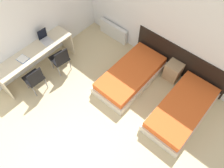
{
  "coord_description": "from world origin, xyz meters",
  "views": [
    {
      "loc": [
        1.9,
        -0.04,
        4.81
      ],
      "look_at": [
        0.0,
        2.13,
        0.55
      ],
      "focal_mm": 35.0,
      "sensor_mm": 36.0,
      "label": 1
    }
  ],
  "objects_px": {
    "chair_near_laptop": "(60,59)",
    "laptop": "(45,39)",
    "bed_near_door": "(182,110)",
    "chair_near_notebook": "(34,78)",
    "nightstand": "(173,71)",
    "bed_near_window": "(131,75)"
  },
  "relations": [
    {
      "from": "chair_near_laptop",
      "to": "laptop",
      "type": "bearing_deg",
      "value": -176.54
    },
    {
      "from": "bed_near_door",
      "to": "chair_near_notebook",
      "type": "relative_size",
      "value": 2.34
    },
    {
      "from": "nightstand",
      "to": "chair_near_notebook",
      "type": "bearing_deg",
      "value": -132.31
    },
    {
      "from": "nightstand",
      "to": "chair_near_laptop",
      "type": "height_order",
      "value": "chair_near_laptop"
    },
    {
      "from": "bed_near_door",
      "to": "chair_near_laptop",
      "type": "height_order",
      "value": "chair_near_laptop"
    },
    {
      "from": "laptop",
      "to": "nightstand",
      "type": "bearing_deg",
      "value": 35.13
    },
    {
      "from": "laptop",
      "to": "bed_near_door",
      "type": "bearing_deg",
      "value": 18.35
    },
    {
      "from": "bed_near_window",
      "to": "nightstand",
      "type": "relative_size",
      "value": 3.88
    },
    {
      "from": "chair_near_laptop",
      "to": "laptop",
      "type": "relative_size",
      "value": 2.52
    },
    {
      "from": "chair_near_laptop",
      "to": "bed_near_door",
      "type": "bearing_deg",
      "value": 24.83
    },
    {
      "from": "nightstand",
      "to": "chair_near_laptop",
      "type": "xyz_separation_m",
      "value": [
        -2.37,
        -1.77,
        0.23
      ]
    },
    {
      "from": "laptop",
      "to": "chair_near_laptop",
      "type": "bearing_deg",
      "value": -0.1
    },
    {
      "from": "laptop",
      "to": "bed_near_window",
      "type": "bearing_deg",
      "value": 27.64
    },
    {
      "from": "bed_near_door",
      "to": "chair_near_laptop",
      "type": "distance_m",
      "value": 3.3
    },
    {
      "from": "bed_near_door",
      "to": "laptop",
      "type": "distance_m",
      "value": 3.83
    },
    {
      "from": "nightstand",
      "to": "laptop",
      "type": "distance_m",
      "value": 3.43
    },
    {
      "from": "chair_near_laptop",
      "to": "chair_near_notebook",
      "type": "height_order",
      "value": "same"
    },
    {
      "from": "bed_near_window",
      "to": "chair_near_notebook",
      "type": "distance_m",
      "value": 2.42
    },
    {
      "from": "bed_near_door",
      "to": "nightstand",
      "type": "height_order",
      "value": "nightstand"
    },
    {
      "from": "bed_near_window",
      "to": "chair_near_notebook",
      "type": "height_order",
      "value": "chair_near_notebook"
    },
    {
      "from": "chair_near_laptop",
      "to": "chair_near_notebook",
      "type": "bearing_deg",
      "value": -82.16
    },
    {
      "from": "nightstand",
      "to": "chair_near_laptop",
      "type": "distance_m",
      "value": 2.97
    }
  ]
}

